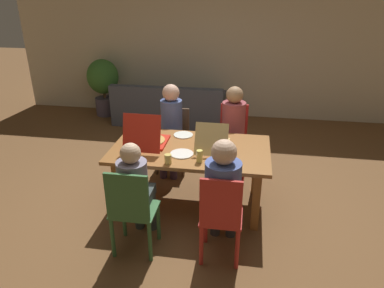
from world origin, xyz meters
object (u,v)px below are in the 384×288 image
object	(u,v)px
dining_table	(191,156)
chair_0	(221,216)
plate_1	(183,135)
couch	(169,109)
person_1	(171,122)
chair_2	(132,209)
pizza_box_1	(148,140)
plate_0	(182,154)
drinking_glass_1	(200,156)
drinking_glass_0	(168,159)
person_3	(233,126)
person_0	(223,188)
person_2	(136,187)
chair_1	(173,136)
pizza_box_0	(213,143)
potted_plant	(103,82)
chair_3	(233,137)

from	to	relation	value
dining_table	chair_0	distance (m)	1.03
chair_0	plate_1	distance (m)	1.42
couch	person_1	bearing A→B (deg)	-76.42
person_1	chair_2	bearing A→B (deg)	-90.00
dining_table	pizza_box_1	xyz separation A→B (m)	(-0.50, 0.02, 0.15)
pizza_box_1	plate_0	world-z (taller)	pizza_box_1
chair_2	drinking_glass_1	xyz separation A→B (m)	(0.55, 0.63, 0.29)
dining_table	pizza_box_1	size ratio (longest dim) A/B	3.28
chair_2	drinking_glass_0	distance (m)	0.65
person_3	pizza_box_1	distance (m)	1.22
chair_2	couch	size ratio (longest dim) A/B	0.46
person_0	person_2	distance (m)	0.84
plate_0	chair_1	bearing A→B (deg)	106.87
dining_table	person_3	distance (m)	0.91
plate_1	drinking_glass_0	bearing A→B (deg)	-91.45
dining_table	person_1	distance (m)	0.89
chair_0	person_3	distance (m)	1.73
chair_2	plate_0	distance (m)	0.88
chair_0	pizza_box_0	bearing A→B (deg)	100.56
drinking_glass_0	person_1	bearing A→B (deg)	101.03
chair_1	drinking_glass_0	bearing A→B (deg)	-80.05
pizza_box_0	person_3	bearing A→B (deg)	75.58
person_0	pizza_box_1	xyz separation A→B (m)	(-0.94, 0.81, 0.07)
dining_table	person_1	bearing A→B (deg)	116.98
chair_0	drinking_glass_1	size ratio (longest dim) A/B	7.20
person_0	potted_plant	size ratio (longest dim) A/B	1.11
person_2	plate_1	bearing A→B (deg)	77.43
chair_0	chair_3	xyz separation A→B (m)	(0.00, 1.87, -0.00)
pizza_box_1	drinking_glass_1	world-z (taller)	pizza_box_1
dining_table	plate_1	distance (m)	0.39
plate_0	chair_2	bearing A→B (deg)	-113.30
person_3	potted_plant	xyz separation A→B (m)	(-2.66, 2.12, -0.06)
chair_3	person_3	distance (m)	0.26
chair_0	drinking_glass_1	world-z (taller)	chair_0
person_1	plate_1	bearing A→B (deg)	-60.34
person_2	dining_table	bearing A→B (deg)	63.33
potted_plant	drinking_glass_1	bearing A→B (deg)	-53.84
person_1	person_2	bearing A→B (deg)	-90.00
couch	potted_plant	bearing A→B (deg)	169.03
chair_1	pizza_box_1	size ratio (longest dim) A/B	1.56
chair_2	chair_1	bearing A→B (deg)	90.00
potted_plant	chair_0	bearing A→B (deg)	-55.36
drinking_glass_0	couch	xyz separation A→B (m)	(-0.69, 3.07, -0.52)
person_1	potted_plant	size ratio (longest dim) A/B	1.12
potted_plant	chair_3	bearing A→B (deg)	-36.68
chair_2	drinking_glass_0	size ratio (longest dim) A/B	9.09
person_2	plate_0	size ratio (longest dim) A/B	4.51
dining_table	chair_1	distance (m)	1.02
pizza_box_0	potted_plant	world-z (taller)	potted_plant
chair_0	person_2	size ratio (longest dim) A/B	0.82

